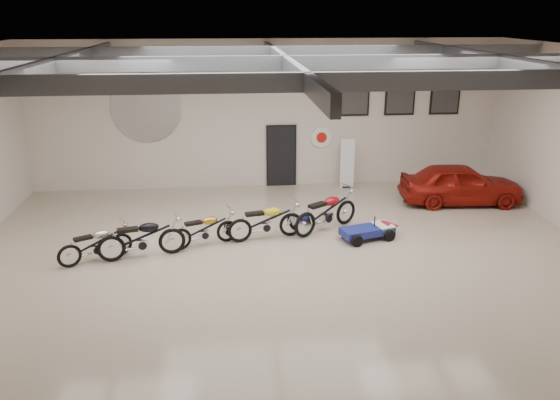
{
  "coord_description": "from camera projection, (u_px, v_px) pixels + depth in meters",
  "views": [
    {
      "loc": [
        -1.3,
        -12.39,
        5.84
      ],
      "look_at": [
        0.0,
        1.2,
        1.1
      ],
      "focal_mm": 35.0,
      "sensor_mm": 36.0,
      "label": 1
    }
  ],
  "objects": [
    {
      "name": "banner_stand",
      "position": [
        347.0,
        163.0,
        18.82
      ],
      "size": [
        0.5,
        0.24,
        1.77
      ],
      "primitive_type": null,
      "rotation": [
        0.0,
        0.0,
        -0.09
      ],
      "color": "white",
      "rests_on": "floor"
    },
    {
      "name": "ceiling_beams",
      "position": [
        285.0,
        63.0,
        12.13
      ],
      "size": [
        15.8,
        11.8,
        0.32
      ],
      "primitive_type": null,
      "color": "#595C61",
      "rests_on": "ceiling"
    },
    {
      "name": "vintage_car",
      "position": [
        461.0,
        184.0,
        17.33
      ],
      "size": [
        1.79,
        3.88,
        1.29
      ],
      "primitive_type": "imported",
      "rotation": [
        0.0,
        0.0,
        1.5
      ],
      "color": "maroon",
      "rests_on": "floor"
    },
    {
      "name": "floor",
      "position": [
        285.0,
        257.0,
        13.69
      ],
      "size": [
        16.0,
        12.0,
        0.01
      ],
      "primitive_type": "cube",
      "color": "tan",
      "rests_on": "ground"
    },
    {
      "name": "oil_sign",
      "position": [
        321.0,
        137.0,
        18.89
      ],
      "size": [
        0.72,
        0.1,
        0.72
      ],
      "primitive_type": null,
      "color": "white",
      "rests_on": "back_wall"
    },
    {
      "name": "motorcycle_gold",
      "position": [
        204.0,
        229.0,
        14.2
      ],
      "size": [
        1.91,
        1.16,
        0.95
      ],
      "primitive_type": null,
      "rotation": [
        0.0,
        0.0,
        0.35
      ],
      "color": "silver",
      "rests_on": "floor"
    },
    {
      "name": "poster_right",
      "position": [
        445.0,
        95.0,
        18.83
      ],
      "size": [
        1.05,
        0.08,
        1.35
      ],
      "primitive_type": null,
      "color": "black",
      "rests_on": "back_wall"
    },
    {
      "name": "motorcycle_red",
      "position": [
        326.0,
        211.0,
        15.16
      ],
      "size": [
        2.23,
        1.79,
        1.15
      ],
      "primitive_type": null,
      "rotation": [
        0.0,
        0.0,
        0.58
      ],
      "color": "silver",
      "rests_on": "floor"
    },
    {
      "name": "go_kart",
      "position": [
        372.0,
        227.0,
        14.71
      ],
      "size": [
        1.91,
        1.25,
        0.64
      ],
      "primitive_type": null,
      "rotation": [
        0.0,
        0.0,
        0.28
      ],
      "color": "navy",
      "rests_on": "floor"
    },
    {
      "name": "motorcycle_silver",
      "position": [
        95.0,
        243.0,
        13.32
      ],
      "size": [
        1.84,
        1.36,
        0.93
      ],
      "primitive_type": null,
      "rotation": [
        0.0,
        0.0,
        0.51
      ],
      "color": "silver",
      "rests_on": "floor"
    },
    {
      "name": "back_wall",
      "position": [
        267.0,
        115.0,
        18.51
      ],
      "size": [
        16.0,
        0.02,
        5.0
      ],
      "primitive_type": "cube",
      "color": "beige",
      "rests_on": "floor"
    },
    {
      "name": "ceiling",
      "position": [
        285.0,
        51.0,
        12.05
      ],
      "size": [
        16.0,
        12.0,
        0.01
      ],
      "primitive_type": "cube",
      "color": "slate",
      "rests_on": "back_wall"
    },
    {
      "name": "motorcycle_yellow",
      "position": [
        266.0,
        221.0,
        14.6
      ],
      "size": [
        2.13,
        1.06,
        1.06
      ],
      "primitive_type": null,
      "rotation": [
        0.0,
        0.0,
        0.22
      ],
      "color": "silver",
      "rests_on": "floor"
    },
    {
      "name": "door",
      "position": [
        281.0,
        156.0,
        18.98
      ],
      "size": [
        0.92,
        0.08,
        2.1
      ],
      "primitive_type": "cube",
      "color": "black",
      "rests_on": "back_wall"
    },
    {
      "name": "logo_plaque",
      "position": [
        146.0,
        108.0,
        18.0
      ],
      "size": [
        2.3,
        0.06,
        1.16
      ],
      "primitive_type": null,
      "color": "silver",
      "rests_on": "back_wall"
    },
    {
      "name": "poster_left",
      "position": [
        354.0,
        96.0,
        18.54
      ],
      "size": [
        1.05,
        0.08,
        1.35
      ],
      "primitive_type": null,
      "color": "black",
      "rests_on": "back_wall"
    },
    {
      "name": "motorcycle_black",
      "position": [
        142.0,
        237.0,
        13.49
      ],
      "size": [
        2.2,
        1.12,
        1.09
      ],
      "primitive_type": null,
      "rotation": [
        0.0,
        0.0,
        0.23
      ],
      "color": "silver",
      "rests_on": "floor"
    },
    {
      "name": "poster_mid",
      "position": [
        400.0,
        95.0,
        18.69
      ],
      "size": [
        1.05,
        0.08,
        1.35
      ],
      "primitive_type": null,
      "color": "black",
      "rests_on": "back_wall"
    }
  ]
}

